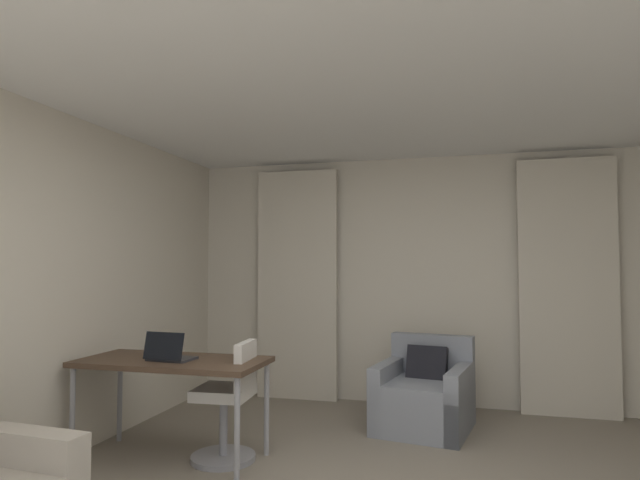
{
  "coord_description": "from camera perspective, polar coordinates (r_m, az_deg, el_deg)",
  "views": [
    {
      "loc": [
        0.38,
        -2.73,
        1.45
      ],
      "look_at": [
        -0.65,
        1.13,
        1.64
      ],
      "focal_mm": 29.98,
      "sensor_mm": 36.0,
      "label": 1
    }
  ],
  "objects": [
    {
      "name": "wall_window",
      "position": [
        5.78,
        11.1,
        -4.18
      ],
      "size": [
        5.12,
        0.06,
        2.6
      ],
      "color": "beige",
      "rests_on": "ground"
    },
    {
      "name": "ceiling",
      "position": [
        3.0,
        6.85,
        20.45
      ],
      "size": [
        5.12,
        6.12,
        0.06
      ],
      "primitive_type": "cube",
      "color": "white",
      "rests_on": "wall_left"
    },
    {
      "name": "curtain_left_panel",
      "position": [
        5.9,
        -2.47,
        -4.69
      ],
      "size": [
        0.9,
        0.06,
        2.5
      ],
      "color": "beige",
      "rests_on": "ground"
    },
    {
      "name": "curtain_right_panel",
      "position": [
        5.73,
        24.93,
        -4.49
      ],
      "size": [
        0.9,
        0.06,
        2.5
      ],
      "color": "beige",
      "rests_on": "ground"
    },
    {
      "name": "armchair",
      "position": [
        5.04,
        11.1,
        -16.11
      ],
      "size": [
        0.9,
        0.96,
        0.8
      ],
      "color": "gray",
      "rests_on": "ground"
    },
    {
      "name": "desk",
      "position": [
        4.27,
        -15.46,
        -12.95
      ],
      "size": [
        1.4,
        0.66,
        0.74
      ],
      "color": "#4C3828",
      "rests_on": "ground"
    },
    {
      "name": "desk_chair",
      "position": [
        4.23,
        -9.72,
        -17.17
      ],
      "size": [
        0.48,
        0.48,
        0.88
      ],
      "color": "gray",
      "rests_on": "ground"
    },
    {
      "name": "laptop",
      "position": [
        4.19,
        -15.78,
        -11.68
      ],
      "size": [
        0.34,
        0.27,
        0.22
      ],
      "color": "#2D2D33",
      "rests_on": "desk"
    }
  ]
}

